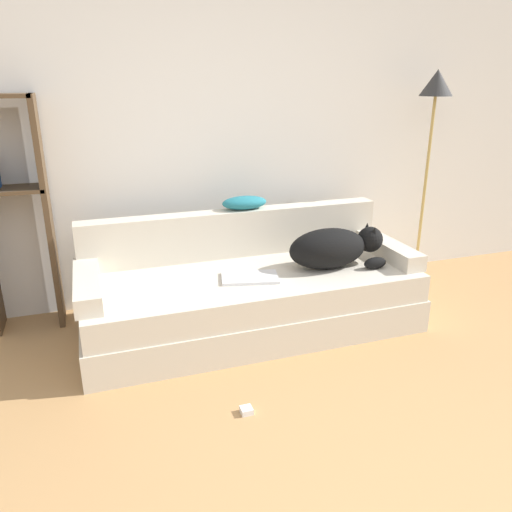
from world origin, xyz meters
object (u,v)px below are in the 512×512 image
couch (251,301)px  floor_lamp (433,116)px  laptop (250,277)px  power_adapter (246,410)px  throw_pillow (244,203)px  dog (334,247)px  bookshelf (11,203)px

couch → floor_lamp: 2.00m
laptop → power_adapter: bearing=-96.0°
couch → floor_lamp: floor_lamp is taller
couch → throw_pillow: bearing=78.3°
floor_lamp → power_adapter: floor_lamp is taller
couch → power_adapter: (-0.32, -0.88, -0.18)m
dog → power_adapter: dog is taller
couch → bookshelf: bookshelf is taller
couch → bookshelf: 1.67m
dog → laptop: size_ratio=1.70×
laptop → throw_pillow: size_ratio=1.23×
floor_lamp → laptop: bearing=-163.5°
couch → dog: size_ratio=3.24×
dog → floor_lamp: size_ratio=0.41×
laptop → dog: bearing=15.6°
laptop → floor_lamp: bearing=30.1°
couch → throw_pillow: (0.08, 0.40, 0.58)m
throw_pillow → bookshelf: bearing=174.6°
dog → throw_pillow: bearing=135.5°
couch → throw_pillow: 0.71m
dog → floor_lamp: (1.04, 0.46, 0.80)m
power_adapter → floor_lamp: bearing=33.5°
power_adapter → laptop: bearing=70.5°
couch → throw_pillow: size_ratio=6.78×
bookshelf → floor_lamp: 3.08m
couch → dog: dog is taller
laptop → throw_pillow: throw_pillow is taller
bookshelf → power_adapter: bookshelf is taller
throw_pillow → power_adapter: size_ratio=5.42×
laptop → bookshelf: 1.60m
couch → power_adapter: 0.95m
dog → throw_pillow: throw_pillow is taller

